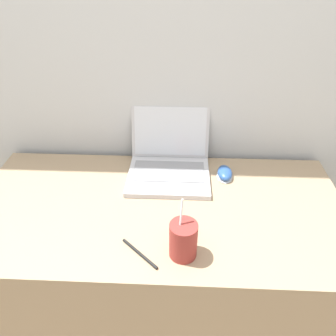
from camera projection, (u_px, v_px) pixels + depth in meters
The scene contains 6 objects.
wall_back at pixel (163, 27), 1.16m from camera, with size 7.00×0.04×2.50m.
desk at pixel (160, 271), 1.37m from camera, with size 1.34×0.64×0.73m.
laptop at pixel (169, 160), 1.31m from camera, with size 0.32×0.32×0.24m.
drink_cup at pixel (183, 239), 0.95m from camera, with size 0.08×0.08×0.20m.
computer_mouse at pixel (225, 173), 1.30m from camera, with size 0.06×0.10×0.04m.
pen at pixel (140, 253), 0.98m from camera, with size 0.12×0.11×0.01m.
Camera 1 is at (0.08, -0.55, 1.51)m, focal length 35.00 mm.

